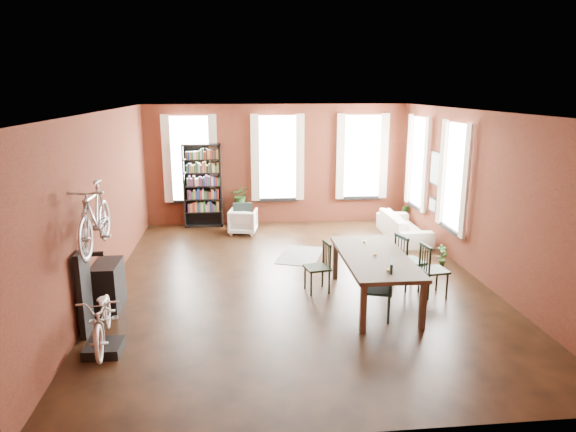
{
  "coord_description": "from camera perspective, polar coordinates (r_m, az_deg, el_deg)",
  "views": [
    {
      "loc": [
        -1.11,
        -9.18,
        3.6
      ],
      "look_at": [
        -0.11,
        0.6,
        1.15
      ],
      "focal_mm": 32.0,
      "sensor_mm": 36.0,
      "label": 1
    }
  ],
  "objects": [
    {
      "name": "bookshelf",
      "position": [
        13.73,
        -9.47,
        3.34
      ],
      "size": [
        1.0,
        0.32,
        2.2
      ],
      "primitive_type": "cube",
      "color": "black",
      "rests_on": "ground"
    },
    {
      "name": "plant_small",
      "position": [
        11.19,
        16.7,
        -4.92
      ],
      "size": [
        0.34,
        0.5,
        0.16
      ],
      "primitive_type": "imported",
      "rotation": [
        0.0,
        0.0,
        0.24
      ],
      "color": "#2E5A24",
      "rests_on": "ground"
    },
    {
      "name": "cream_sofa",
      "position": [
        12.86,
        12.77,
        -0.71
      ],
      "size": [
        0.61,
        2.08,
        0.81
      ],
      "primitive_type": "imported",
      "rotation": [
        0.0,
        0.0,
        1.57
      ],
      "color": "beige",
      "rests_on": "ground"
    },
    {
      "name": "bike_trainer",
      "position": [
        7.83,
        -19.77,
        -13.67
      ],
      "size": [
        0.5,
        0.5,
        0.14
      ],
      "primitive_type": "cube",
      "rotation": [
        0.0,
        0.0,
        -0.02
      ],
      "color": "black",
      "rests_on": "ground"
    },
    {
      "name": "dining_chair_d",
      "position": [
        9.73,
        13.36,
        -4.91
      ],
      "size": [
        0.58,
        0.58,
        1.02
      ],
      "primitive_type": "cube",
      "rotation": [
        0.0,
        0.0,
        1.84
      ],
      "color": "#183635",
      "rests_on": "ground"
    },
    {
      "name": "plant_on_stand",
      "position": [
        13.75,
        -5.27,
        2.05
      ],
      "size": [
        0.49,
        0.54,
        0.4
      ],
      "primitive_type": "imported",
      "rotation": [
        0.0,
        0.0,
        -0.05
      ],
      "color": "#2B6026",
      "rests_on": "plant_stand"
    },
    {
      "name": "plant_by_sofa",
      "position": [
        14.22,
        12.71,
        -0.48
      ],
      "size": [
        0.49,
        0.63,
        0.25
      ],
      "primitive_type": "imported",
      "rotation": [
        0.0,
        0.0,
        -0.36
      ],
      "color": "#244E1F",
      "rests_on": "ground"
    },
    {
      "name": "striped_rug",
      "position": [
        11.39,
        1.39,
        -4.38
      ],
      "size": [
        1.25,
        1.57,
        0.01
      ],
      "primitive_type": "cube",
      "rotation": [
        0.0,
        0.0,
        -0.33
      ],
      "color": "black",
      "rests_on": "ground"
    },
    {
      "name": "bicycle_hung",
      "position": [
        7.79,
        -20.9,
        2.23
      ],
      "size": [
        0.47,
        1.0,
        1.66
      ],
      "primitive_type": "imported",
      "color": "#A5A8AD",
      "rests_on": "bike_wall_rack"
    },
    {
      "name": "console_table",
      "position": [
        9.13,
        -19.33,
        -7.32
      ],
      "size": [
        0.4,
        0.8,
        0.8
      ],
      "primitive_type": "cube",
      "color": "black",
      "rests_on": "ground"
    },
    {
      "name": "dining_table",
      "position": [
        9.02,
        9.54,
        -6.87
      ],
      "size": [
        1.12,
        2.43,
        0.83
      ],
      "primitive_type": "cube",
      "rotation": [
        0.0,
        0.0,
        -0.01
      ],
      "color": "#4A3B2C",
      "rests_on": "ground"
    },
    {
      "name": "dining_chair_a",
      "position": [
        8.36,
        9.94,
        -8.03
      ],
      "size": [
        0.57,
        0.57,
        0.98
      ],
      "primitive_type": "cube",
      "rotation": [
        0.0,
        0.0,
        -1.87
      ],
      "color": "#193837",
      "rests_on": "ground"
    },
    {
      "name": "room",
      "position": [
        9.99,
        2.06,
        5.59
      ],
      "size": [
        9.0,
        9.04,
        3.22
      ],
      "color": "black",
      "rests_on": "ground"
    },
    {
      "name": "plant_stand",
      "position": [
        13.88,
        -5.25,
        0.12
      ],
      "size": [
        0.33,
        0.33,
        0.56
      ],
      "primitive_type": "cube",
      "rotation": [
        0.0,
        0.0,
        -0.21
      ],
      "color": "black",
      "rests_on": "ground"
    },
    {
      "name": "bicycle_floor",
      "position": [
        7.48,
        -20.07,
        -8.01
      ],
      "size": [
        0.63,
        0.86,
        1.52
      ],
      "primitive_type": "imported",
      "rotation": [
        0.0,
        0.0,
        0.14
      ],
      "color": "beige",
      "rests_on": "bike_trainer"
    },
    {
      "name": "dining_chair_b",
      "position": [
        9.31,
        3.26,
        -5.72
      ],
      "size": [
        0.5,
        0.5,
        0.92
      ],
      "primitive_type": "cube",
      "rotation": [
        0.0,
        0.0,
        -1.38
      ],
      "color": "black",
      "rests_on": "ground"
    },
    {
      "name": "bike_wall_rack",
      "position": [
        8.27,
        -21.69,
        -7.93
      ],
      "size": [
        0.16,
        0.6,
        1.3
      ],
      "primitive_type": "cube",
      "color": "black",
      "rests_on": "ground"
    },
    {
      "name": "white_armchair",
      "position": [
        13.07,
        -5.03,
        -0.45
      ],
      "size": [
        0.77,
        0.73,
        0.69
      ],
      "primitive_type": "imported",
      "rotation": [
        0.0,
        0.0,
        2.97
      ],
      "color": "white",
      "rests_on": "ground"
    },
    {
      "name": "dining_chair_c",
      "position": [
        9.49,
        15.89,
        -5.78
      ],
      "size": [
        0.49,
        0.49,
        0.95
      ],
      "primitive_type": "cube",
      "rotation": [
        0.0,
        0.0,
        1.7
      ],
      "color": "black",
      "rests_on": "ground"
    }
  ]
}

